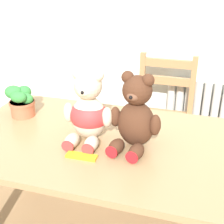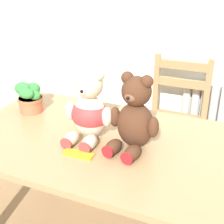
{
  "view_description": "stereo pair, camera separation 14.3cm",
  "coord_description": "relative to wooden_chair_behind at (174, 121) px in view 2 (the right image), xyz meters",
  "views": [
    {
      "loc": [
        0.44,
        -0.82,
        1.48
      ],
      "look_at": [
        0.06,
        0.42,
        0.87
      ],
      "focal_mm": 50.0,
      "sensor_mm": 36.0,
      "label": 1
    },
    {
      "loc": [
        0.57,
        -0.78,
        1.48
      ],
      "look_at": [
        0.06,
        0.42,
        0.87
      ],
      "focal_mm": 50.0,
      "sensor_mm": 36.0,
      "label": 2
    }
  ],
  "objects": [
    {
      "name": "chocolate_bar",
      "position": [
        -0.22,
        -1.03,
        0.27
      ],
      "size": [
        0.14,
        0.05,
        0.01
      ],
      "primitive_type": "cube",
      "rotation": [
        0.0,
        0.0,
        0.02
      ],
      "color": "gold",
      "rests_on": "dining_table"
    },
    {
      "name": "potted_plant",
      "position": [
        -0.69,
        -0.72,
        0.35
      ],
      "size": [
        0.18,
        0.17,
        0.16
      ],
      "color": "#B25B3D",
      "rests_on": "dining_table"
    },
    {
      "name": "teddy_bear_right",
      "position": [
        -0.02,
        -0.86,
        0.42
      ],
      "size": [
        0.25,
        0.26,
        0.35
      ],
      "rotation": [
        0.0,
        0.0,
        2.98
      ],
      "color": "#472819",
      "rests_on": "dining_table"
    },
    {
      "name": "wooden_chair_behind",
      "position": [
        0.0,
        0.0,
        0.0
      ],
      "size": [
        0.42,
        0.44,
        0.9
      ],
      "rotation": [
        0.0,
        0.0,
        3.14
      ],
      "color": "#997047",
      "rests_on": "ground_plane"
    },
    {
      "name": "dining_table",
      "position": [
        -0.2,
        -0.86,
        0.17
      ],
      "size": [
        1.35,
        0.82,
        0.73
      ],
      "color": "#9E7A51",
      "rests_on": "ground_plane"
    },
    {
      "name": "teddy_bear_left",
      "position": [
        -0.25,
        -0.86,
        0.41
      ],
      "size": [
        0.24,
        0.24,
        0.35
      ],
      "rotation": [
        0.0,
        0.0,
        3.16
      ],
      "color": "beige",
      "rests_on": "dining_table"
    }
  ]
}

